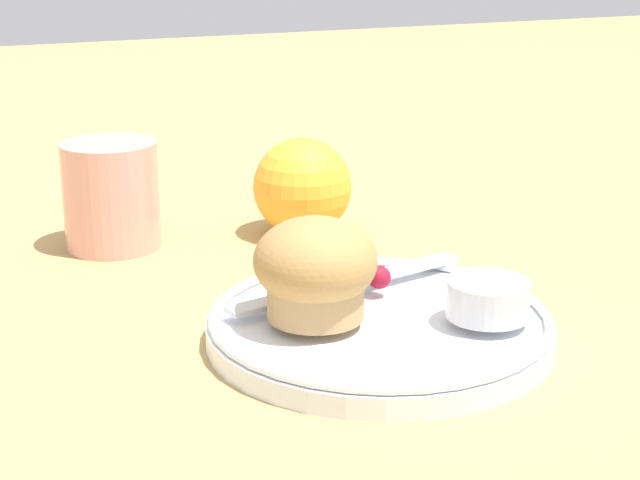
{
  "coord_description": "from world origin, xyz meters",
  "views": [
    {
      "loc": [
        -0.26,
        -0.56,
        0.27
      ],
      "look_at": [
        -0.02,
        0.06,
        0.06
      ],
      "focal_mm": 60.0,
      "sensor_mm": 36.0,
      "label": 1
    }
  ],
  "objects_px": {
    "orange_fruit": "(302,187)",
    "juice_glass": "(111,195)",
    "muffin": "(315,269)",
    "butter_knife": "(352,282)"
  },
  "relations": [
    {
      "from": "muffin",
      "to": "orange_fruit",
      "type": "height_order",
      "value": "muffin"
    },
    {
      "from": "butter_knife",
      "to": "muffin",
      "type": "bearing_deg",
      "value": -148.76
    },
    {
      "from": "juice_glass",
      "to": "muffin",
      "type": "bearing_deg",
      "value": -71.96
    },
    {
      "from": "orange_fruit",
      "to": "juice_glass",
      "type": "height_order",
      "value": "juice_glass"
    },
    {
      "from": "muffin",
      "to": "butter_knife",
      "type": "xyz_separation_m",
      "value": [
        0.04,
        0.04,
        -0.03
      ]
    },
    {
      "from": "muffin",
      "to": "orange_fruit",
      "type": "relative_size",
      "value": 0.94
    },
    {
      "from": "orange_fruit",
      "to": "butter_knife",
      "type": "bearing_deg",
      "value": -99.53
    },
    {
      "from": "butter_knife",
      "to": "orange_fruit",
      "type": "bearing_deg",
      "value": 66.43
    },
    {
      "from": "orange_fruit",
      "to": "juice_glass",
      "type": "bearing_deg",
      "value": 170.91
    },
    {
      "from": "muffin",
      "to": "juice_glass",
      "type": "relative_size",
      "value": 0.9
    }
  ]
}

